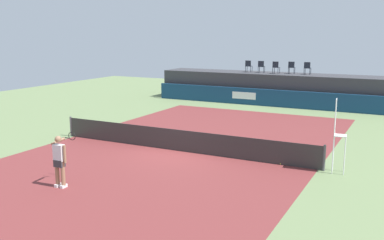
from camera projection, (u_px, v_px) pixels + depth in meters
The scene contains 15 objects.
ground_plane at pixel (208, 137), 21.80m from camera, with size 48.00×48.00×0.00m, color #6B7F51.
court_inner at pixel (179, 151), 19.18m from camera, with size 12.00×22.00×0.00m, color maroon.
sponsor_wall at pixel (271, 98), 30.85m from camera, with size 18.00×0.22×1.20m.
spectator_platform at pixel (278, 88), 32.32m from camera, with size 18.00×2.80×2.20m, color #38383D.
spectator_chair_far_left at pixel (249, 66), 33.03m from camera, with size 0.45×0.45×0.89m.
spectator_chair_left at pixel (261, 66), 32.52m from camera, with size 0.48×0.48×0.89m.
spectator_chair_center at pixel (276, 67), 31.83m from camera, with size 0.45×0.45×0.89m.
spectator_chair_right at pixel (292, 67), 31.72m from camera, with size 0.48×0.48×0.89m.
spectator_chair_far_right at pixel (307, 68), 31.18m from camera, with size 0.45×0.45×0.89m.
umpire_chair at pixel (337, 131), 15.90m from camera, with size 0.49×0.49×2.76m.
tennis_net at pixel (179, 140), 19.09m from camera, with size 12.40×0.02×0.95m, color #2D2D2D.
net_post_near at pixel (71, 126), 21.86m from camera, with size 0.10×0.10×1.00m, color #4C4C51.
net_post_far at pixel (324, 158), 16.31m from camera, with size 0.10×0.10×1.00m, color #4C4C51.
tennis_player at pixel (60, 159), 14.48m from camera, with size 0.73×1.13×1.77m.
tennis_ball at pixel (281, 164), 17.15m from camera, with size 0.07×0.07×0.07m, color #D8EA33.
Camera 1 is at (8.97, -16.25, 5.06)m, focal length 40.78 mm.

